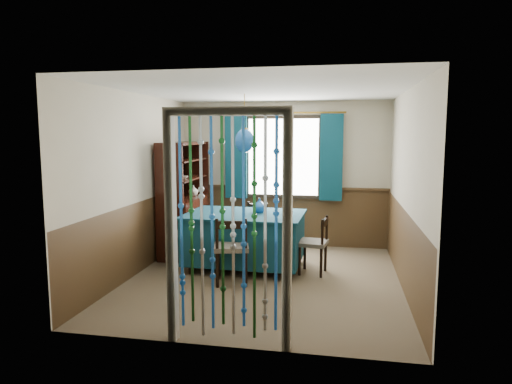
% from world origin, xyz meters
% --- Properties ---
extents(floor, '(4.00, 4.00, 0.00)m').
position_xyz_m(floor, '(0.00, 0.00, 0.00)').
color(floor, brown).
rests_on(floor, ground).
extents(ceiling, '(4.00, 4.00, 0.00)m').
position_xyz_m(ceiling, '(0.00, 0.00, 2.50)').
color(ceiling, silver).
rests_on(ceiling, ground).
extents(wall_back, '(3.60, 0.00, 3.60)m').
position_xyz_m(wall_back, '(0.00, 2.00, 1.25)').
color(wall_back, '#BAB098').
rests_on(wall_back, ground).
extents(wall_front, '(3.60, 0.00, 3.60)m').
position_xyz_m(wall_front, '(0.00, -2.00, 1.25)').
color(wall_front, '#BAB098').
rests_on(wall_front, ground).
extents(wall_left, '(0.00, 4.00, 4.00)m').
position_xyz_m(wall_left, '(-1.80, 0.00, 1.25)').
color(wall_left, '#BAB098').
rests_on(wall_left, ground).
extents(wall_right, '(0.00, 4.00, 4.00)m').
position_xyz_m(wall_right, '(1.80, 0.00, 1.25)').
color(wall_right, '#BAB098').
rests_on(wall_right, ground).
extents(wainscot_back, '(3.60, 0.00, 3.60)m').
position_xyz_m(wainscot_back, '(0.00, 1.99, 0.50)').
color(wainscot_back, '#432E19').
rests_on(wainscot_back, ground).
extents(wainscot_front, '(3.60, 0.00, 3.60)m').
position_xyz_m(wainscot_front, '(0.00, -1.99, 0.50)').
color(wainscot_front, '#432E19').
rests_on(wainscot_front, ground).
extents(wainscot_left, '(0.00, 4.00, 4.00)m').
position_xyz_m(wainscot_left, '(-1.79, 0.00, 0.50)').
color(wainscot_left, '#432E19').
rests_on(wainscot_left, ground).
extents(wainscot_right, '(0.00, 4.00, 4.00)m').
position_xyz_m(wainscot_right, '(1.79, 0.00, 0.50)').
color(wainscot_right, '#432E19').
rests_on(wainscot_right, ground).
extents(window, '(1.32, 0.12, 1.42)m').
position_xyz_m(window, '(0.00, 1.95, 1.55)').
color(window, black).
rests_on(window, wall_back).
extents(doorway, '(1.16, 0.12, 2.18)m').
position_xyz_m(doorway, '(0.00, -1.94, 1.05)').
color(doorway, silver).
rests_on(doorway, ground).
extents(dining_table, '(1.70, 1.20, 0.81)m').
position_xyz_m(dining_table, '(-0.36, 0.47, 0.46)').
color(dining_table, '#0D3646').
rests_on(dining_table, floor).
extents(chair_near, '(0.53, 0.51, 0.89)m').
position_xyz_m(chair_near, '(-0.39, -0.25, 0.47)').
color(chair_near, black).
rests_on(chair_near, floor).
extents(chair_far, '(0.52, 0.50, 0.84)m').
position_xyz_m(chair_far, '(-0.37, 1.19, 0.45)').
color(chair_far, black).
rests_on(chair_far, floor).
extents(chair_left, '(0.52, 0.54, 0.90)m').
position_xyz_m(chair_left, '(-1.35, 0.52, 0.48)').
color(chair_left, black).
rests_on(chair_left, floor).
extents(chair_right, '(0.43, 0.45, 0.81)m').
position_xyz_m(chair_right, '(0.65, 0.40, 0.43)').
color(chair_right, black).
rests_on(chair_right, floor).
extents(sideboard, '(0.52, 1.40, 1.81)m').
position_xyz_m(sideboard, '(-1.54, 1.20, 0.62)').
color(sideboard, black).
rests_on(sideboard, floor).
extents(pendant_lamp, '(0.27, 0.27, 0.82)m').
position_xyz_m(pendant_lamp, '(-0.36, 0.47, 1.85)').
color(pendant_lamp, olive).
rests_on(pendant_lamp, ceiling).
extents(vase_table, '(0.18, 0.18, 0.19)m').
position_xyz_m(vase_table, '(-0.17, 0.59, 0.90)').
color(vase_table, '#17509E').
rests_on(vase_table, dining_table).
extents(bowl_shelf, '(0.25, 0.25, 0.05)m').
position_xyz_m(bowl_shelf, '(-1.48, 0.99, 1.26)').
color(bowl_shelf, beige).
rests_on(bowl_shelf, sideboard).
extents(vase_sideboard, '(0.23, 0.23, 0.19)m').
position_xyz_m(vase_sideboard, '(-1.48, 1.51, 1.00)').
color(vase_sideboard, beige).
rests_on(vase_sideboard, sideboard).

